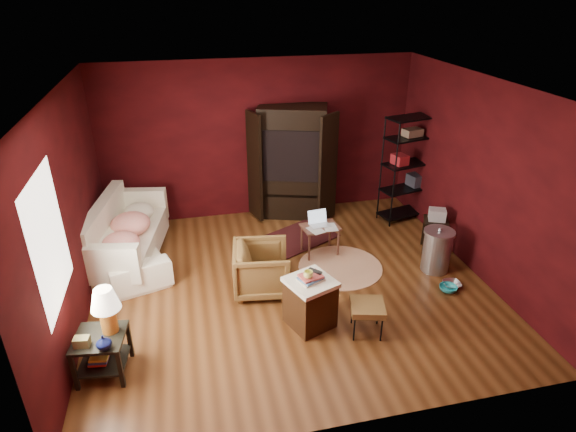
# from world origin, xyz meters

# --- Properties ---
(room) EXTENTS (5.54, 5.04, 2.84)m
(room) POSITION_xyz_m (-0.04, -0.01, 1.40)
(room) COLOR brown
(room) RESTS_ON ground
(sofa) EXTENTS (1.22, 2.25, 0.84)m
(sofa) POSITION_xyz_m (-2.35, 1.22, 0.42)
(sofa) COLOR white
(sofa) RESTS_ON ground
(armchair) EXTENTS (0.80, 0.84, 0.77)m
(armchair) POSITION_xyz_m (-0.43, -0.05, 0.39)
(armchair) COLOR black
(armchair) RESTS_ON ground
(pet_bowl_steel) EXTENTS (0.26, 0.08, 0.25)m
(pet_bowl_steel) POSITION_xyz_m (2.23, -0.57, 0.13)
(pet_bowl_steel) COLOR silver
(pet_bowl_steel) RESTS_ON ground
(pet_bowl_turquoise) EXTENTS (0.26, 0.11, 0.25)m
(pet_bowl_turquoise) POSITION_xyz_m (2.12, -0.66, 0.12)
(pet_bowl_turquoise) COLOR #2ABCC7
(pet_bowl_turquoise) RESTS_ON ground
(vase) EXTENTS (0.21, 0.21, 0.16)m
(vase) POSITION_xyz_m (-2.33, -1.43, 0.58)
(vase) COLOR #0D1342
(vase) RESTS_ON side_table
(mug) EXTENTS (0.14, 0.13, 0.12)m
(mug) POSITION_xyz_m (-0.01, -0.96, 0.79)
(mug) COLOR #F1F076
(mug) RESTS_ON hamper
(side_table) EXTENTS (0.59, 0.59, 1.05)m
(side_table) POSITION_xyz_m (-2.35, -1.18, 0.63)
(side_table) COLOR black
(side_table) RESTS_ON ground
(sofa_cushions) EXTENTS (1.19, 2.21, 0.88)m
(sofa_cushions) POSITION_xyz_m (-2.33, 1.22, 0.43)
(sofa_cushions) COLOR white
(sofa_cushions) RESTS_ON sofa
(hamper) EXTENTS (0.69, 0.69, 0.75)m
(hamper) POSITION_xyz_m (0.03, -0.91, 0.34)
(hamper) COLOR #3F210E
(hamper) RESTS_ON ground
(footstool) EXTENTS (0.50, 0.50, 0.42)m
(footstool) POSITION_xyz_m (0.67, -1.22, 0.36)
(footstool) COLOR black
(footstool) RESTS_ON ground
(rug_round) EXTENTS (1.51, 1.51, 0.01)m
(rug_round) POSITION_xyz_m (0.84, 0.28, 0.01)
(rug_round) COLOR beige
(rug_round) RESTS_ON ground
(rug_oriental) EXTENTS (1.50, 1.32, 0.01)m
(rug_oriental) POSITION_xyz_m (0.40, 1.29, 0.02)
(rug_oriental) COLOR #4B1415
(rug_oriental) RESTS_ON ground
(laptop_desk) EXTENTS (0.61, 0.50, 0.70)m
(laptop_desk) POSITION_xyz_m (0.64, 0.76, 0.44)
(laptop_desk) COLOR brown
(laptop_desk) RESTS_ON ground
(tv_armoire) EXTENTS (1.52, 1.13, 2.02)m
(tv_armoire) POSITION_xyz_m (0.54, 2.25, 1.05)
(tv_armoire) COLOR black
(tv_armoire) RESTS_ON ground
(wire_shelving) EXTENTS (0.99, 0.61, 1.89)m
(wire_shelving) POSITION_xyz_m (2.51, 1.66, 1.04)
(wire_shelving) COLOR black
(wire_shelving) RESTS_ON ground
(small_stand) EXTENTS (0.48, 0.48, 0.73)m
(small_stand) POSITION_xyz_m (2.46, 0.45, 0.54)
(small_stand) COLOR black
(small_stand) RESTS_ON ground
(trash_can) EXTENTS (0.56, 0.56, 0.71)m
(trash_can) POSITION_xyz_m (2.20, -0.09, 0.33)
(trash_can) COLOR #B3B4BB
(trash_can) RESTS_ON ground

